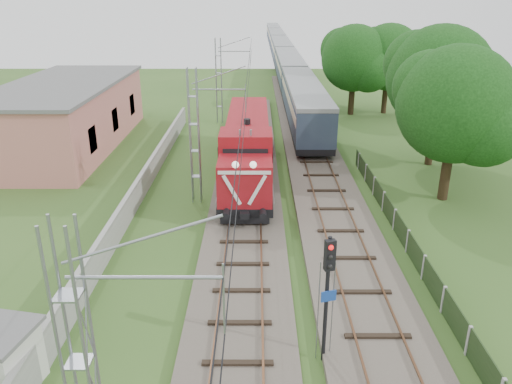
{
  "coord_description": "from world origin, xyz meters",
  "views": [
    {
      "loc": [
        0.64,
        -16.18,
        11.8
      ],
      "look_at": [
        0.6,
        7.94,
        2.2
      ],
      "focal_mm": 35.0,
      "sensor_mm": 36.0,
      "label": 1
    }
  ],
  "objects_px": {
    "relay_hut": "(0,360)",
    "locomotive": "(247,146)",
    "coach_rake": "(281,50)",
    "signal_post": "(328,280)"
  },
  "relations": [
    {
      "from": "relay_hut",
      "to": "locomotive",
      "type": "bearing_deg",
      "value": 69.6
    },
    {
      "from": "coach_rake",
      "to": "relay_hut",
      "type": "bearing_deg",
      "value": -98.85
    },
    {
      "from": "locomotive",
      "to": "signal_post",
      "type": "height_order",
      "value": "locomotive"
    },
    {
      "from": "relay_hut",
      "to": "coach_rake",
      "type": "bearing_deg",
      "value": 81.15
    },
    {
      "from": "signal_post",
      "to": "relay_hut",
      "type": "height_order",
      "value": "signal_post"
    },
    {
      "from": "locomotive",
      "to": "coach_rake",
      "type": "xyz_separation_m",
      "value": [
        5.0,
        59.7,
        0.27
      ]
    },
    {
      "from": "coach_rake",
      "to": "signal_post",
      "type": "relative_size",
      "value": 23.94
    },
    {
      "from": "locomotive",
      "to": "signal_post",
      "type": "xyz_separation_m",
      "value": [
        2.93,
        -18.6,
        1.02
      ]
    },
    {
      "from": "locomotive",
      "to": "relay_hut",
      "type": "height_order",
      "value": "locomotive"
    },
    {
      "from": "coach_rake",
      "to": "signal_post",
      "type": "bearing_deg",
      "value": -91.51
    }
  ]
}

